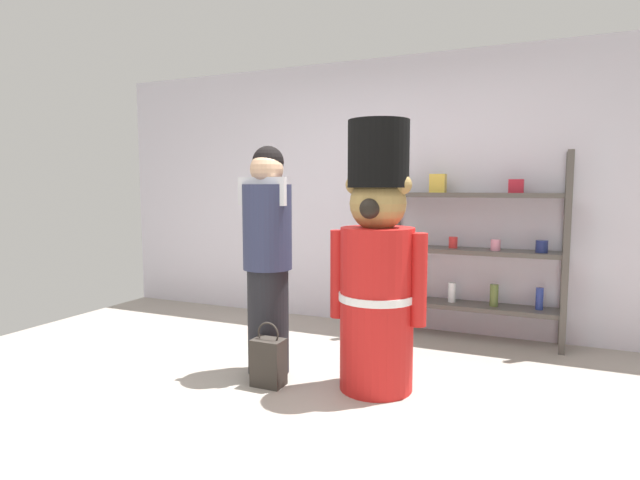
{
  "coord_description": "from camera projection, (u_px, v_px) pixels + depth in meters",
  "views": [
    {
      "loc": [
        1.35,
        -2.7,
        1.36
      ],
      "look_at": [
        -0.08,
        0.52,
        1.0
      ],
      "focal_mm": 28.75,
      "sensor_mm": 36.0,
      "label": 1
    }
  ],
  "objects": [
    {
      "name": "ground_plane",
      "position": [
        297.0,
        410.0,
        3.14
      ],
      "size": [
        6.4,
        6.4,
        0.0
      ],
      "primitive_type": "plane",
      "color": "#9E9389"
    },
    {
      "name": "back_wall",
      "position": [
        397.0,
        194.0,
        5.01
      ],
      "size": [
        6.4,
        0.12,
        2.6
      ],
      "primitive_type": "cube",
      "color": "silver",
      "rests_on": "ground_plane"
    },
    {
      "name": "merchandise_shelf",
      "position": [
        473.0,
        249.0,
        4.55
      ],
      "size": [
        1.52,
        0.35,
        1.66
      ],
      "color": "#4C4742",
      "rests_on": "ground_plane"
    },
    {
      "name": "teddy_bear_guard",
      "position": [
        377.0,
        268.0,
        3.4
      ],
      "size": [
        0.67,
        0.51,
        1.8
      ],
      "color": "red",
      "rests_on": "ground_plane"
    },
    {
      "name": "person_shopper",
      "position": [
        268.0,
        256.0,
        3.71
      ],
      "size": [
        0.37,
        0.35,
        1.66
      ],
      "color": "black",
      "rests_on": "ground_plane"
    },
    {
      "name": "shopping_bag",
      "position": [
        268.0,
        362.0,
        3.52
      ],
      "size": [
        0.22,
        0.15,
        0.45
      ],
      "color": "#332D28",
      "rests_on": "ground_plane"
    }
  ]
}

